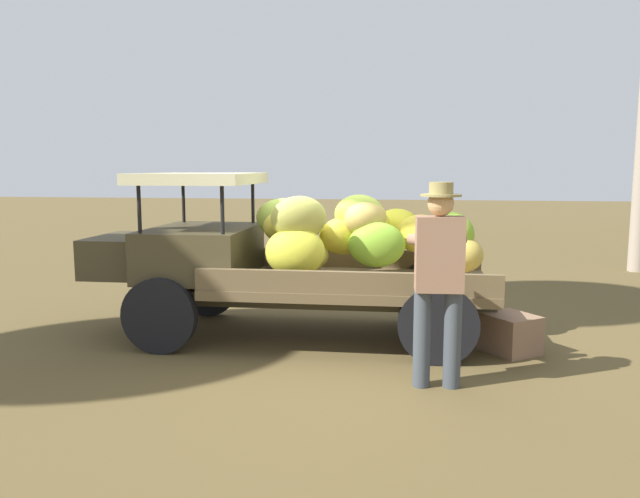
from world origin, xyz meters
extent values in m
plane|color=brown|center=(0.00, 0.00, 0.00)|extent=(60.00, 60.00, 0.00)
cube|color=#413922|center=(0.21, -0.02, 0.44)|extent=(4.01, 0.51, 0.16)
cylinder|color=black|center=(1.65, 0.80, 0.39)|extent=(0.78, 0.15, 0.78)
cylinder|color=black|center=(1.68, -0.80, 0.39)|extent=(0.78, 0.15, 0.78)
cylinder|color=black|center=(-1.15, 0.75, 0.39)|extent=(0.78, 0.15, 0.78)
cylinder|color=black|center=(-1.12, -0.85, 0.39)|extent=(0.78, 0.15, 0.78)
cube|color=brown|center=(-0.24, -0.03, 0.62)|extent=(3.03, 1.77, 0.10)
cube|color=brown|center=(-0.25, 0.77, 0.78)|extent=(3.00, 0.13, 0.22)
cube|color=brown|center=(-0.22, -0.83, 0.78)|extent=(3.00, 0.13, 0.22)
cube|color=#413922|center=(1.46, 0.00, 0.94)|extent=(1.13, 1.54, 0.55)
cube|color=#413922|center=(2.36, 0.01, 0.89)|extent=(0.72, 1.08, 0.44)
cylinder|color=black|center=(1.89, 0.65, 1.49)|extent=(0.04, 0.04, 0.55)
cylinder|color=black|center=(1.91, -0.64, 1.49)|extent=(0.04, 0.04, 0.55)
cylinder|color=black|center=(1.01, 0.64, 1.49)|extent=(0.04, 0.04, 0.55)
cylinder|color=black|center=(1.03, -0.66, 1.49)|extent=(0.04, 0.04, 0.55)
cube|color=#C4BC8F|center=(1.46, 0.00, 1.77)|extent=(1.25, 1.54, 0.12)
ellipsoid|color=yellow|center=(-0.14, -0.27, 1.12)|extent=(0.74, 0.68, 0.55)
ellipsoid|color=gold|center=(0.42, -0.45, 1.33)|extent=(0.81, 0.79, 0.55)
ellipsoid|color=yellow|center=(0.30, 0.44, 1.02)|extent=(0.69, 0.54, 0.56)
ellipsoid|color=#B3CB37|center=(0.58, -0.64, 0.94)|extent=(0.67, 0.71, 0.62)
ellipsoid|color=#CFAF53|center=(-0.37, -0.20, 1.33)|extent=(0.74, 0.74, 0.52)
ellipsoid|color=gold|center=(-0.41, -0.35, 1.22)|extent=(0.72, 0.73, 0.54)
ellipsoid|color=gold|center=(0.34, -0.21, 0.91)|extent=(0.73, 0.66, 0.52)
ellipsoid|color=#81B62D|center=(-0.51, -0.06, 1.05)|extent=(0.65, 0.41, 0.52)
ellipsoid|color=#8CBE2F|center=(-1.35, -0.22, 1.19)|extent=(0.71, 0.71, 0.58)
ellipsoid|color=#BCBA4F|center=(0.28, 0.36, 1.37)|extent=(0.72, 0.64, 0.52)
ellipsoid|color=#AAC547|center=(0.51, -0.03, 1.33)|extent=(0.80, 0.77, 0.62)
ellipsoid|color=gold|center=(0.40, 0.05, 1.26)|extent=(0.81, 0.72, 0.53)
ellipsoid|color=gold|center=(-1.41, -0.16, 0.95)|extent=(0.69, 0.70, 0.51)
ellipsoid|color=gold|center=(-1.00, -0.28, 1.16)|extent=(0.67, 0.52, 0.48)
ellipsoid|color=#A9C541|center=(-0.30, -0.26, 1.37)|extent=(0.57, 0.49, 0.55)
ellipsoid|color=gold|center=(-0.71, -0.64, 1.21)|extent=(0.75, 0.77, 0.55)
cylinder|color=#3B4248|center=(-0.98, 1.37, 0.42)|extent=(0.15, 0.15, 0.85)
cylinder|color=#3B4248|center=(-1.24, 1.36, 0.42)|extent=(0.15, 0.15, 0.85)
cube|color=#8F684F|center=(-1.11, 1.37, 1.16)|extent=(0.41, 0.26, 0.64)
cylinder|color=#8F684F|center=(-1.01, 1.27, 1.26)|extent=(0.34, 0.37, 0.10)
cylinder|color=#8F684F|center=(-1.21, 1.26, 1.26)|extent=(0.31, 0.38, 0.10)
sphere|color=tan|center=(-1.11, 1.37, 1.59)|extent=(0.22, 0.22, 0.22)
cylinder|color=#93834C|center=(-1.11, 1.37, 1.66)|extent=(0.34, 0.34, 0.02)
cylinder|color=#93834C|center=(-1.11, 1.37, 1.72)|extent=(0.20, 0.20, 0.10)
cube|color=#89654A|center=(-1.91, 0.26, 0.20)|extent=(0.65, 0.66, 0.39)
camera|label=1|loc=(-0.85, 6.48, 1.88)|focal=33.77mm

